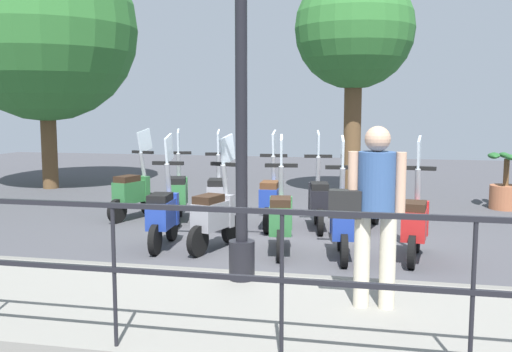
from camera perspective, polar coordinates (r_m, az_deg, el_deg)
ground_plane at (r=8.23m, az=3.14°, el=-6.48°), size 28.00×28.00×0.00m
promenade_walkway at (r=5.24m, az=-2.35°, el=-13.46°), size 2.20×20.00×0.15m
fence_railing at (r=4.04m, az=-6.12°, el=-7.52°), size 0.04×16.03×1.07m
lamp_post_near at (r=5.68m, az=-1.49°, el=9.57°), size 0.26×0.90×4.52m
pedestrian_with_bag at (r=5.02m, az=11.68°, el=-2.64°), size 0.32×0.65×1.59m
tree_large at (r=14.37m, az=-20.42°, el=13.62°), size 4.26×4.26×5.84m
tree_distant at (r=12.19m, az=9.80°, el=14.08°), size 2.45×2.45×4.73m
potted_palm at (r=11.66m, az=23.69°, el=-0.89°), size 1.06×0.66×1.05m
scooter_near_0 at (r=7.36m, az=15.62°, el=-4.47°), size 1.23×0.45×1.54m
scooter_near_1 at (r=7.26m, az=8.67°, el=-4.45°), size 1.23×0.44×1.54m
scooter_near_2 at (r=7.43m, az=2.49°, el=-4.12°), size 1.23×0.46×1.54m
scooter_near_3 at (r=7.63m, az=-4.16°, el=-3.83°), size 1.20×0.54×1.54m
scooter_near_4 at (r=7.83m, az=-9.25°, el=-3.64°), size 1.23×0.44×1.54m
scooter_far_0 at (r=9.10m, az=11.23°, el=-2.22°), size 1.21×0.51×1.54m
scooter_far_1 at (r=8.92m, az=6.29°, el=-2.32°), size 1.23×0.47×1.54m
scooter_far_2 at (r=9.00m, az=1.52°, el=-2.19°), size 1.23×0.44×1.54m
scooter_far_3 at (r=9.31m, az=-3.87°, el=-1.90°), size 1.22×0.49×1.54m
scooter_far_4 at (r=9.62m, az=-7.80°, el=-1.67°), size 1.20×0.54×1.54m
scooter_far_5 at (r=9.94m, az=-12.20°, el=-1.48°), size 1.20×0.54×1.54m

